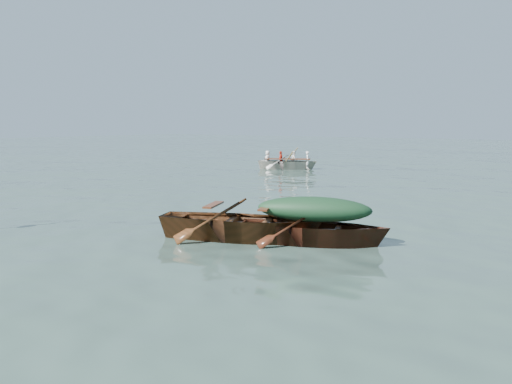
# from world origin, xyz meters

# --- Properties ---
(ground) EXTENTS (140.00, 140.00, 0.00)m
(ground) POSITION_xyz_m (0.00, 0.00, 0.00)
(ground) COLOR #364C43
(ground) RESTS_ON ground
(green_tarp_boat) EXTENTS (4.51, 2.87, 1.00)m
(green_tarp_boat) POSITION_xyz_m (3.78, 0.03, 0.00)
(green_tarp_boat) COLOR #41170F
(green_tarp_boat) RESTS_ON ground
(open_wooden_boat) EXTENTS (5.15, 3.19, 1.19)m
(open_wooden_boat) POSITION_xyz_m (2.31, -0.57, 0.00)
(open_wooden_boat) COLOR #4F2A13
(open_wooden_boat) RESTS_ON ground
(rowed_boat) EXTENTS (4.56, 3.20, 1.07)m
(rowed_boat) POSITION_xyz_m (-5.51, 13.90, 0.00)
(rowed_boat) COLOR silver
(rowed_boat) RESTS_ON ground
(green_tarp_cover) EXTENTS (2.48, 1.58, 0.52)m
(green_tarp_cover) POSITION_xyz_m (3.78, 0.03, 0.76)
(green_tarp_cover) COLOR #15331C
(green_tarp_cover) RESTS_ON green_tarp_boat
(thwart_benches) EXTENTS (2.63, 1.74, 0.04)m
(thwart_benches) POSITION_xyz_m (2.31, -0.57, 0.61)
(thwart_benches) COLOR #472010
(thwart_benches) RESTS_ON open_wooden_boat
(rowers) EXTENTS (3.31, 2.48, 0.76)m
(rowers) POSITION_xyz_m (-5.51, 13.90, 0.91)
(rowers) COLOR white
(rowers) RESTS_ON rowed_boat
(oars) EXTENTS (1.71, 2.59, 0.06)m
(oars) POSITION_xyz_m (-5.51, 13.90, 0.56)
(oars) COLOR olive
(oars) RESTS_ON rowed_boat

